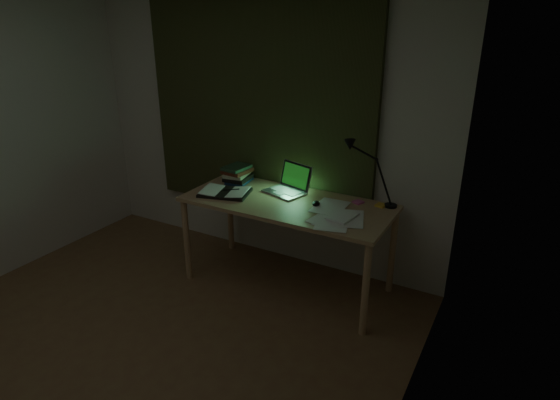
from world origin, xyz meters
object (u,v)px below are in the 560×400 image
(desk, at_px, (287,244))
(loose_papers, at_px, (336,214))
(laptop, at_px, (284,180))
(desk_lamp, at_px, (394,175))
(book_stack, at_px, (238,174))
(open_textbook, at_px, (225,192))

(desk, relative_size, loose_papers, 4.23)
(desk, distance_m, laptop, 0.53)
(desk, bearing_deg, laptop, 126.33)
(loose_papers, height_order, desk_lamp, desk_lamp)
(book_stack, distance_m, desk_lamp, 1.37)
(open_textbook, bearing_deg, desk_lamp, 1.77)
(laptop, bearing_deg, book_stack, -168.08)
(desk, xyz_separation_m, open_textbook, (-0.53, -0.10, 0.40))
(laptop, bearing_deg, desk_lamp, 26.59)
(open_textbook, relative_size, loose_papers, 1.00)
(desk, xyz_separation_m, book_stack, (-0.60, 0.20, 0.46))
(laptop, xyz_separation_m, desk_lamp, (0.87, 0.14, 0.14))
(loose_papers, bearing_deg, open_textbook, -178.27)
(loose_papers, relative_size, desk_lamp, 0.76)
(laptop, distance_m, open_textbook, 0.50)
(open_textbook, xyz_separation_m, book_stack, (-0.07, 0.30, 0.06))
(open_textbook, xyz_separation_m, desk_lamp, (1.29, 0.40, 0.24))
(loose_papers, bearing_deg, desk, 170.85)
(book_stack, bearing_deg, desk_lamp, 4.11)
(loose_papers, bearing_deg, desk_lamp, 50.56)
(desk, bearing_deg, book_stack, 161.97)
(desk, relative_size, desk_lamp, 3.23)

